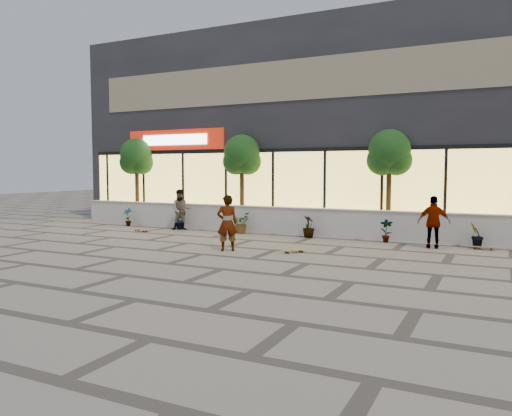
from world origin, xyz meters
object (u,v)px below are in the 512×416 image
at_px(skater_left, 181,210).
at_px(skateboard_right_near, 483,247).
at_px(skater_right_near, 434,222).
at_px(skater_center, 227,223).
at_px(tree_mideast, 389,155).
at_px(tree_west, 137,158).
at_px(tree_midwest, 242,157).
at_px(skateboard_center, 294,250).
at_px(skateboard_left, 141,230).

height_order(skater_left, skateboard_right_near, skater_left).
relative_size(skater_right_near, skateboard_right_near, 2.21).
bearing_deg(skater_right_near, skater_center, 20.93).
bearing_deg(skater_right_near, tree_mideast, -56.47).
bearing_deg(skater_right_near, tree_west, -17.90).
bearing_deg(tree_mideast, tree_midwest, 180.00).
bearing_deg(skateboard_center, tree_west, 104.81).
distance_m(skater_right_near, skateboard_center, 4.58).
bearing_deg(skateboard_left, tree_mideast, 22.65).
bearing_deg(skater_center, skateboard_left, -60.45).
distance_m(tree_west, skateboard_left, 4.46).
bearing_deg(skateboard_center, skateboard_left, 114.57).
height_order(tree_mideast, skateboard_right_near, tree_mideast).
relative_size(tree_mideast, skater_right_near, 2.37).
xyz_separation_m(skater_center, skater_right_near, (5.56, 3.30, -0.03)).
height_order(tree_midwest, skater_left, tree_midwest).
bearing_deg(skateboard_center, tree_mideast, 18.96).
xyz_separation_m(tree_west, tree_mideast, (11.50, 0.00, 0.00)).
height_order(skateboard_center, skateboard_right_near, skateboard_center).
distance_m(skater_center, skater_left, 5.75).
bearing_deg(skater_left, skater_center, -71.36).
xyz_separation_m(tree_mideast, skater_center, (-3.76, -5.20, -2.13)).
bearing_deg(skateboard_right_near, skater_right_near, -164.75).
bearing_deg(tree_west, tree_midwest, 0.00).
height_order(skater_center, skater_right_near, skater_center).
xyz_separation_m(tree_mideast, skater_left, (-8.08, -1.40, -2.15)).
xyz_separation_m(skateboard_center, skateboard_right_near, (5.02, 3.13, -0.00)).
distance_m(tree_midwest, skater_right_near, 8.31).
bearing_deg(skateboard_center, tree_midwest, 82.49).
height_order(skateboard_left, skateboard_right_near, skateboard_right_near).
bearing_deg(skater_right_near, skater_left, -12.68).
relative_size(tree_west, skateboard_center, 5.50).
relative_size(skater_center, skateboard_right_near, 2.28).
relative_size(tree_midwest, skater_center, 2.29).
bearing_deg(skateboard_right_near, skater_left, 178.76).
xyz_separation_m(tree_midwest, skateboard_left, (-3.25, -2.52, -2.91)).
distance_m(tree_midwest, skater_left, 3.30).
relative_size(tree_west, skater_left, 2.35).
bearing_deg(tree_midwest, skateboard_right_near, -9.26).
height_order(skater_right_near, skateboard_center, skater_right_near).
xyz_separation_m(skater_center, skateboard_center, (1.95, 0.57, -0.78)).
height_order(tree_west, tree_midwest, same).
bearing_deg(tree_mideast, skater_left, -170.17).
relative_size(tree_mideast, skateboard_center, 5.50).
height_order(tree_west, skateboard_right_near, tree_west).
height_order(tree_midwest, skateboard_center, tree_midwest).
relative_size(skater_center, skater_right_near, 1.03).
distance_m(tree_west, skater_center, 9.56).
xyz_separation_m(skater_left, skater_right_near, (9.87, -0.50, -0.01)).
relative_size(tree_west, tree_mideast, 1.00).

